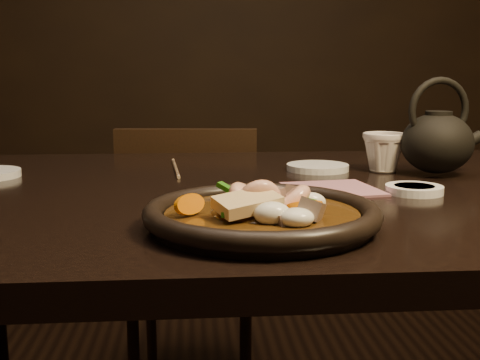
{
  "coord_description": "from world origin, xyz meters",
  "views": [
    {
      "loc": [
        -0.26,
        -0.99,
        0.94
      ],
      "look_at": [
        -0.19,
        -0.21,
        0.8
      ],
      "focal_mm": 45.0,
      "sensor_mm": 36.0,
      "label": 1
    }
  ],
  "objects": [
    {
      "name": "teapot",
      "position": [
        0.2,
        0.09,
        0.82
      ],
      "size": [
        0.16,
        0.13,
        0.18
      ],
      "rotation": [
        0.0,
        0.0,
        0.16
      ],
      "color": "black",
      "rests_on": "table"
    },
    {
      "name": "napkin",
      "position": [
        -0.03,
        -0.04,
        0.75
      ],
      "size": [
        0.16,
        0.16,
        0.0
      ],
      "primitive_type": "cube",
      "rotation": [
        0.0,
        0.0,
        0.14
      ],
      "color": "#965C66",
      "rests_on": "table"
    },
    {
      "name": "plate",
      "position": [
        -0.17,
        -0.27,
        0.77
      ],
      "size": [
        0.29,
        0.29,
        0.03
      ],
      "color": "black",
      "rests_on": "table"
    },
    {
      "name": "chair",
      "position": [
        -0.26,
        0.64,
        0.44
      ],
      "size": [
        0.41,
        0.41,
        0.8
      ],
      "rotation": [
        0.0,
        0.0,
        3.05
      ],
      "color": "black",
      "rests_on": "floor"
    },
    {
      "name": "chopsticks",
      "position": [
        -0.29,
        0.2,
        0.75
      ],
      "size": [
        0.02,
        0.22,
        0.01
      ],
      "rotation": [
        0.0,
        0.0,
        0.07
      ],
      "color": "tan",
      "rests_on": "table"
    },
    {
      "name": "saucer_right",
      "position": [
        -0.01,
        0.16,
        0.76
      ],
      "size": [
        0.12,
        0.12,
        0.01
      ],
      "primitive_type": "cylinder",
      "color": "white",
      "rests_on": "table"
    },
    {
      "name": "stirfry",
      "position": [
        -0.17,
        -0.27,
        0.77
      ],
      "size": [
        0.2,
        0.19,
        0.07
      ],
      "color": "#3B230A",
      "rests_on": "plate"
    },
    {
      "name": "wall_back",
      "position": [
        0.0,
        3.0,
        1.4
      ],
      "size": [
        5.0,
        0.02,
        2.8
      ],
      "primitive_type": "cube",
      "color": "black",
      "rests_on": "floor"
    },
    {
      "name": "tea_cup",
      "position": [
        0.11,
        0.14,
        0.79
      ],
      "size": [
        0.09,
        0.08,
        0.08
      ],
      "primitive_type": "imported",
      "rotation": [
        0.0,
        0.0,
        0.06
      ],
      "color": "beige",
      "rests_on": "table"
    },
    {
      "name": "table",
      "position": [
        0.0,
        0.0,
        0.67
      ],
      "size": [
        1.6,
        0.9,
        0.75
      ],
      "color": "black",
      "rests_on": "floor"
    },
    {
      "name": "soy_dish",
      "position": [
        0.1,
        -0.08,
        0.76
      ],
      "size": [
        0.09,
        0.09,
        0.01
      ],
      "primitive_type": "cylinder",
      "color": "white",
      "rests_on": "table"
    }
  ]
}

